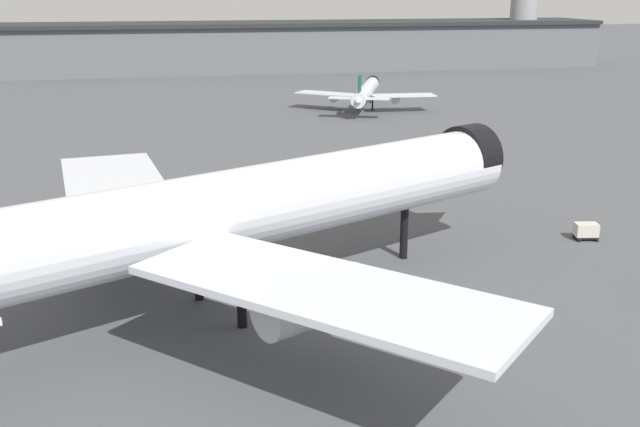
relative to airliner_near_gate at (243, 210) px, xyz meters
The scene contains 5 objects.
ground 9.63m from the airliner_near_gate, 36.91° to the right, with size 900.00×900.00×0.00m, color #4C4F54.
airliner_near_gate is the anchor object (origin of this frame).
airliner_far_taxiway 109.11m from the airliner_near_gate, 66.94° to the left, with size 29.52×32.85×9.02m.
terminal_building 193.81m from the airliner_near_gate, 74.60° to the left, with size 200.68×35.85×27.49m.
baggage_cart_trailing 40.07m from the airliner_near_gate, 11.98° to the left, with size 2.67×2.32×1.82m.
Camera 1 is at (-11.84, -56.24, 26.21)m, focal length 41.75 mm.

